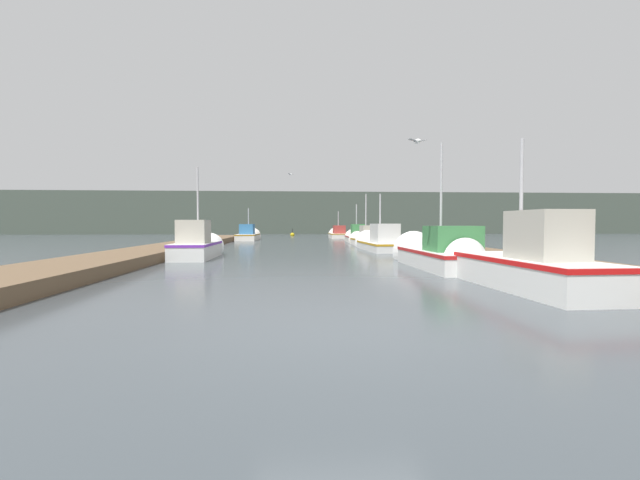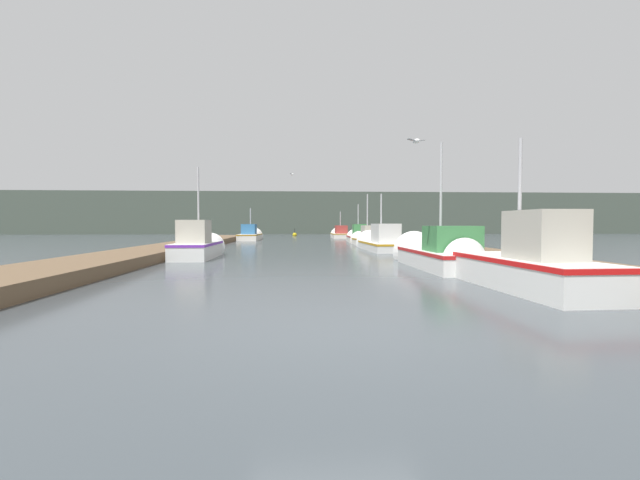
{
  "view_description": "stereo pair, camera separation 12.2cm",
  "coord_description": "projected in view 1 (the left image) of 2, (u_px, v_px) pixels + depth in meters",
  "views": [
    {
      "loc": [
        -0.74,
        -5.4,
        1.41
      ],
      "look_at": [
        0.39,
        10.7,
        0.81
      ],
      "focal_mm": 24.0,
      "sensor_mm": 36.0,
      "label": 1
    },
    {
      "loc": [
        -0.61,
        -5.41,
        1.41
      ],
      "look_at": [
        0.39,
        10.7,
        0.81
      ],
      "focal_mm": 24.0,
      "sensor_mm": 36.0,
      "label": 2
    }
  ],
  "objects": [
    {
      "name": "fishing_boat_5",
      "position": [
        356.0,
        237.0,
        34.05
      ],
      "size": [
        1.77,
        4.81,
        3.48
      ],
      "rotation": [
        0.0,
        0.0,
        -0.04
      ],
      "color": "silver",
      "rests_on": "ground_plane"
    },
    {
      "name": "fishing_boat_4",
      "position": [
        365.0,
        240.0,
        28.99
      ],
      "size": [
        1.75,
        4.55,
        3.89
      ],
      "rotation": [
        0.0,
        0.0,
        0.07
      ],
      "color": "silver",
      "rests_on": "ground_plane"
    },
    {
      "name": "dock_left",
      "position": [
        168.0,
        249.0,
        20.96
      ],
      "size": [
        2.55,
        40.0,
        0.37
      ],
      "color": "brown",
      "rests_on": "ground_plane"
    },
    {
      "name": "fishing_boat_6",
      "position": [
        249.0,
        235.0,
        38.42
      ],
      "size": [
        1.79,
        6.35,
        3.34
      ],
      "rotation": [
        0.0,
        0.0,
        -0.02
      ],
      "color": "silver",
      "rests_on": "ground_plane"
    },
    {
      "name": "channel_buoy",
      "position": [
        292.0,
        235.0,
        51.16
      ],
      "size": [
        0.51,
        0.51,
        1.01
      ],
      "color": "gold",
      "rests_on": "ground_plane"
    },
    {
      "name": "distant_shore_ridge",
      "position": [
        295.0,
        214.0,
        68.03
      ],
      "size": [
        120.0,
        16.0,
        6.02
      ],
      "color": "#424C42",
      "rests_on": "ground_plane"
    },
    {
      "name": "mooring_piling_1",
      "position": [
        544.0,
        253.0,
        10.74
      ],
      "size": [
        0.26,
        0.26,
        1.34
      ],
      "color": "#473523",
      "rests_on": "ground_plane"
    },
    {
      "name": "fishing_boat_0",
      "position": [
        517.0,
        263.0,
        9.66
      ],
      "size": [
        1.6,
        5.38,
        3.64
      ],
      "rotation": [
        0.0,
        0.0,
        0.03
      ],
      "color": "silver",
      "rests_on": "ground_plane"
    },
    {
      "name": "fishing_boat_1",
      "position": [
        437.0,
        254.0,
        14.36
      ],
      "size": [
        1.84,
        5.85,
        4.62
      ],
      "rotation": [
        0.0,
        0.0,
        0.0
      ],
      "color": "silver",
      "rests_on": "ground_plane"
    },
    {
      "name": "seagull_1",
      "position": [
        291.0,
        174.0,
        33.67
      ],
      "size": [
        0.45,
        0.49,
        0.12
      ],
      "rotation": [
        0.0,
        0.0,
        0.86
      ],
      "color": "white"
    },
    {
      "name": "mooring_piling_0",
      "position": [
        248.0,
        232.0,
        46.71
      ],
      "size": [
        0.36,
        0.36,
        1.2
      ],
      "color": "#473523",
      "rests_on": "ground_plane"
    },
    {
      "name": "fishing_boat_7",
      "position": [
        338.0,
        234.0,
        44.02
      ],
      "size": [
        1.81,
        4.89,
        3.29
      ],
      "rotation": [
        0.0,
        0.0,
        -0.01
      ],
      "color": "silver",
      "rests_on": "ground_plane"
    },
    {
      "name": "ground_plane",
      "position": [
        348.0,
        334.0,
        5.49
      ],
      "size": [
        200.0,
        200.0,
        0.0
      ],
      "color": "#3D4449"
    },
    {
      "name": "dock_right",
      "position": [
        436.0,
        248.0,
        21.9
      ],
      "size": [
        2.55,
        40.0,
        0.37
      ],
      "color": "brown",
      "rests_on": "ground_plane"
    },
    {
      "name": "fishing_boat_2",
      "position": [
        199.0,
        245.0,
        18.07
      ],
      "size": [
        1.44,
        4.98,
        4.14
      ],
      "rotation": [
        0.0,
        0.0,
        -0.0
      ],
      "color": "silver",
      "rests_on": "ground_plane"
    },
    {
      "name": "fishing_boat_3",
      "position": [
        378.0,
        242.0,
        23.66
      ],
      "size": [
        1.87,
        6.3,
        3.65
      ],
      "rotation": [
        0.0,
        0.0,
        0.02
      ],
      "color": "silver",
      "rests_on": "ground_plane"
    },
    {
      "name": "seagull_lead",
      "position": [
        417.0,
        141.0,
        11.7
      ],
      "size": [
        0.56,
        0.31,
        0.12
      ],
      "rotation": [
        0.0,
        0.0,
        0.31
      ],
      "color": "white"
    }
  ]
}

